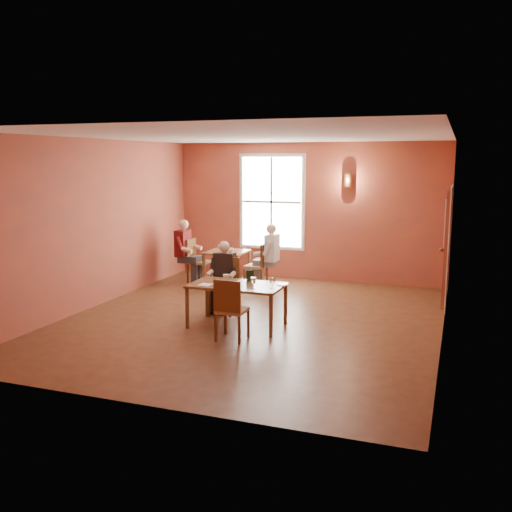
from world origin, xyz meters
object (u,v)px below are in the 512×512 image
(chair_empty, at_px, (232,309))
(diner_white, at_px, (257,257))
(chair_diner_maroon, at_px, (199,261))
(main_table, at_px, (237,305))
(second_table, at_px, (227,268))
(diner_maroon, at_px, (198,252))
(chair_diner_white, at_px, (256,265))
(chair_diner_main, at_px, (224,286))
(diner_main, at_px, (223,280))

(chair_empty, relative_size, diner_white, 0.73)
(chair_diner_maroon, bearing_deg, main_table, 35.38)
(second_table, distance_m, diner_maroon, 0.74)
(second_table, height_order, diner_white, diner_white)
(second_table, bearing_deg, chair_diner_white, 0.00)
(second_table, xyz_separation_m, diner_maroon, (-0.68, 0.00, 0.30))
(chair_diner_main, distance_m, diner_maroon, 2.64)
(chair_diner_main, distance_m, second_table, 2.31)
(diner_maroon, bearing_deg, chair_empty, 32.54)
(main_table, bearing_deg, chair_diner_maroon, 125.38)
(second_table, distance_m, chair_diner_white, 0.66)
(chair_empty, bearing_deg, second_table, 113.76)
(main_table, bearing_deg, second_table, 115.55)
(chair_diner_maroon, relative_size, diner_maroon, 0.71)
(main_table, relative_size, diner_white, 1.15)
(diner_main, relative_size, chair_empty, 1.28)
(chair_diner_main, xyz_separation_m, diner_main, (0.00, -0.03, 0.11))
(diner_main, distance_m, chair_diner_white, 2.19)
(diner_main, height_order, diner_maroon, diner_maroon)
(chair_diner_white, bearing_deg, chair_diner_maroon, 90.00)
(chair_diner_main, xyz_separation_m, diner_white, (-0.16, 2.15, 0.16))
(second_table, relative_size, diner_maroon, 0.62)
(chair_diner_main, relative_size, diner_white, 0.75)
(diner_maroon, bearing_deg, main_table, 35.79)
(chair_diner_maroon, distance_m, diner_maroon, 0.19)
(diner_main, height_order, second_table, diner_main)
(second_table, height_order, chair_diner_white, chair_diner_white)
(chair_diner_main, relative_size, chair_diner_maroon, 1.02)
(chair_diner_main, bearing_deg, chair_empty, 117.70)
(main_table, xyz_separation_m, chair_empty, (0.18, -0.65, 0.12))
(diner_main, xyz_separation_m, chair_diner_white, (-0.19, 2.18, -0.13))
(chair_diner_main, bearing_deg, chair_diner_white, -85.00)
(chair_diner_white, bearing_deg, diner_maroon, 90.00)
(main_table, height_order, chair_diner_maroon, chair_diner_maroon)
(chair_empty, height_order, diner_maroon, diner_maroon)
(diner_maroon, bearing_deg, chair_diner_white, 90.00)
(chair_diner_main, distance_m, diner_white, 2.16)
(chair_diner_white, height_order, diner_maroon, diner_maroon)
(main_table, relative_size, diner_main, 1.24)
(main_table, relative_size, second_table, 1.80)
(chair_diner_white, height_order, diner_white, diner_white)
(chair_diner_white, bearing_deg, main_table, -166.19)
(chair_diner_white, distance_m, diner_white, 0.18)
(chair_diner_main, bearing_deg, main_table, 127.57)
(chair_diner_main, xyz_separation_m, chair_diner_white, (-0.19, 2.15, -0.02))
(chair_diner_white, xyz_separation_m, diner_maroon, (-1.33, 0.00, 0.20))
(chair_diner_maroon, bearing_deg, diner_maroon, -90.00)
(diner_white, bearing_deg, main_table, -166.77)
(chair_diner_main, distance_m, diner_main, 0.12)
(chair_empty, relative_size, diner_maroon, 0.70)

